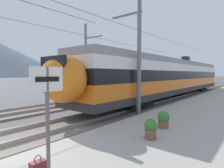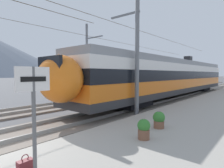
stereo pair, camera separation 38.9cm
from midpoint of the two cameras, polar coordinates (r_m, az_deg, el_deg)
name	(u,v)px [view 1 (the left image)]	position (r m, az deg, el deg)	size (l,w,h in m)	color
train_near_platform	(171,77)	(19.43, 17.16, 2.21)	(27.45, 2.99, 4.27)	#2D2D30
train_far_track	(160,76)	(28.35, 14.21, 2.53)	(31.87, 2.89, 4.27)	#2D2D30
catenary_mast_mid	(137,44)	(10.70, 6.80, 12.10)	(38.43, 2.04, 8.05)	slate
catenary_mast_far_side	(87,59)	(18.91, -8.39, 7.56)	(38.43, 2.34, 7.52)	slate
platform_sign	(47,97)	(3.99, -22.04, -3.87)	(0.70, 0.08, 2.31)	#59595B
handbag_near_sign	(38,168)	(4.65, -24.37, -22.63)	(0.32, 0.18, 0.45)	maroon
potted_plant_platform_edge	(163,119)	(7.76, 14.23, -10.36)	(0.48, 0.48, 0.67)	brown
potted_plant_by_shelter	(151,128)	(6.39, 10.08, -13.24)	(0.43, 0.43, 0.67)	brown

